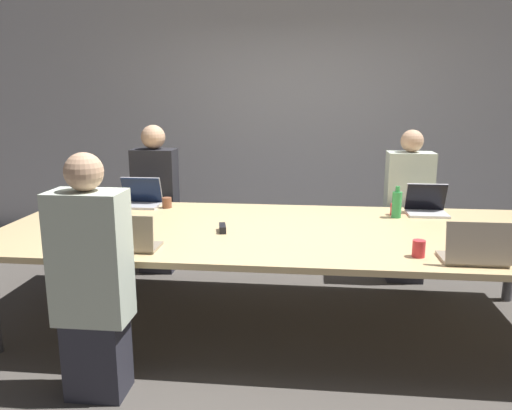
{
  "coord_description": "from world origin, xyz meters",
  "views": [
    {
      "loc": [
        0.19,
        -3.46,
        1.67
      ],
      "look_at": [
        -0.19,
        0.1,
        0.88
      ],
      "focal_mm": 35.0,
      "sensor_mm": 36.0,
      "label": 1
    }
  ],
  "objects": [
    {
      "name": "laptop_far_left",
      "position": [
        -1.26,
        0.63,
        0.8
      ],
      "size": [
        0.35,
        0.25,
        0.25
      ],
      "color": "#B7B7BC",
      "rests_on": "conference_table"
    },
    {
      "name": "laptop_near_right",
      "position": [
        1.14,
        -0.63,
        0.8
      ],
      "size": [
        0.36,
        0.25,
        0.25
      ],
      "rotation": [
        0.0,
        0.0,
        3.14
      ],
      "color": "gray",
      "rests_on": "conference_table"
    },
    {
      "name": "laptop_far_right",
      "position": [
        1.14,
        0.59,
        0.8
      ],
      "size": [
        0.32,
        0.25,
        0.25
      ],
      "color": "silver",
      "rests_on": "conference_table"
    },
    {
      "name": "stapler",
      "position": [
        -0.41,
        -0.11,
        0.75
      ],
      "size": [
        0.08,
        0.16,
        0.05
      ],
      "rotation": [
        0.0,
        0.0,
        0.22
      ],
      "color": "black",
      "rests_on": "conference_table"
    },
    {
      "name": "laptop_near_left",
      "position": [
        -0.89,
        -0.61,
        0.8
      ],
      "size": [
        0.32,
        0.23,
        0.23
      ],
      "rotation": [
        0.0,
        0.0,
        3.14
      ],
      "color": "gray",
      "rests_on": "conference_table"
    },
    {
      "name": "curtain_wall",
      "position": [
        0.0,
        2.41,
        1.4
      ],
      "size": [
        12.0,
        0.06,
        2.8
      ],
      "color": "#ADADB2",
      "rests_on": "ground_plane"
    },
    {
      "name": "conference_table",
      "position": [
        0.0,
        0.0,
        0.69
      ],
      "size": [
        4.06,
        1.61,
        0.73
      ],
      "color": "#D6B77F",
      "rests_on": "ground_plane"
    },
    {
      "name": "ground_plane",
      "position": [
        0.0,
        0.0,
        0.0
      ],
      "size": [
        24.0,
        24.0,
        0.0
      ],
      "primitive_type": "plane",
      "color": "#4C4742"
    },
    {
      "name": "person_far_left",
      "position": [
        -1.25,
        1.03,
        0.68
      ],
      "size": [
        0.4,
        0.24,
        1.4
      ],
      "color": "#2D2D38",
      "rests_on": "ground_plane"
    },
    {
      "name": "bottle_far_right",
      "position": [
        0.88,
        0.44,
        0.84
      ],
      "size": [
        0.07,
        0.07,
        0.25
      ],
      "color": "green",
      "rests_on": "conference_table"
    },
    {
      "name": "cup_far_right",
      "position": [
        0.89,
        0.52,
        0.77
      ],
      "size": [
        0.09,
        0.09,
        0.09
      ],
      "color": "red",
      "rests_on": "conference_table"
    },
    {
      "name": "person_far_right",
      "position": [
        1.08,
        1.02,
        0.66
      ],
      "size": [
        0.4,
        0.24,
        1.38
      ],
      "color": "#2D2D38",
      "rests_on": "ground_plane"
    },
    {
      "name": "cup_near_right",
      "position": [
        0.85,
        -0.54,
        0.78
      ],
      "size": [
        0.08,
        0.08,
        0.1
      ],
      "color": "red",
      "rests_on": "conference_table"
    },
    {
      "name": "person_near_left",
      "position": [
        -0.97,
        -1.0,
        0.67
      ],
      "size": [
        0.4,
        0.24,
        1.38
      ],
      "rotation": [
        0.0,
        0.0,
        3.14
      ],
      "color": "#2D2D38",
      "rests_on": "ground_plane"
    },
    {
      "name": "cup_far_left",
      "position": [
        -1.01,
        0.58,
        0.77
      ],
      "size": [
        0.08,
        0.08,
        0.09
      ],
      "color": "brown",
      "rests_on": "conference_table"
    }
  ]
}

